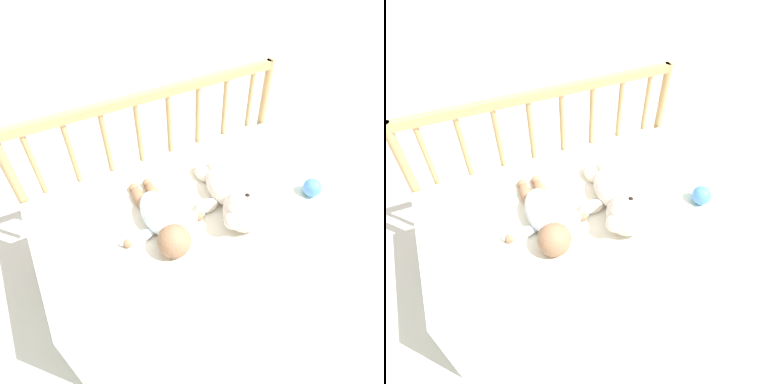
% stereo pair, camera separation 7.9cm
% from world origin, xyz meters
% --- Properties ---
extents(ground_plane, '(12.00, 12.00, 0.00)m').
position_xyz_m(ground_plane, '(0.00, 0.00, 0.00)').
color(ground_plane, silver).
extents(crib_mattress, '(1.17, 0.59, 0.44)m').
position_xyz_m(crib_mattress, '(0.00, 0.00, 0.22)').
color(crib_mattress, silver).
rests_on(crib_mattress, ground_plane).
extents(crib_rail, '(1.17, 0.04, 0.75)m').
position_xyz_m(crib_rail, '(-0.00, 0.32, 0.53)').
color(crib_rail, tan).
rests_on(crib_rail, ground_plane).
extents(blanket, '(0.80, 0.51, 0.01)m').
position_xyz_m(blanket, '(-0.01, -0.02, 0.44)').
color(blanket, silver).
rests_on(blanket, crib_mattress).
extents(teddy_bear, '(0.27, 0.42, 0.16)m').
position_xyz_m(teddy_bear, '(0.12, -0.12, 0.50)').
color(teddy_bear, silver).
rests_on(teddy_bear, crib_mattress).
extents(baby, '(0.32, 0.41, 0.11)m').
position_xyz_m(baby, '(-0.15, -0.06, 0.48)').
color(baby, white).
rests_on(baby, crib_mattress).
extents(toy_ball, '(0.07, 0.07, 0.07)m').
position_xyz_m(toy_ball, '(0.43, -0.19, 0.47)').
color(toy_ball, '#4C8CDB').
rests_on(toy_ball, crib_mattress).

